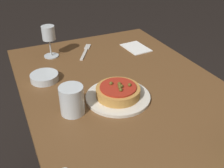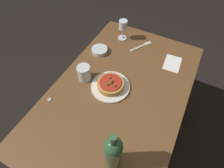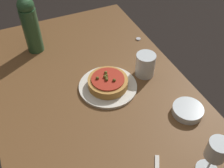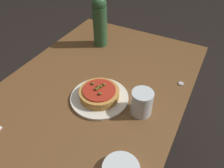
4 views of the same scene
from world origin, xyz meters
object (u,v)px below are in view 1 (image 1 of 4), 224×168
(dinner_plate, at_px, (118,97))
(water_cup, at_px, (72,100))
(pizza, at_px, (118,91))
(wine_glass, at_px, (49,35))
(side_bowl, at_px, (44,77))
(fork, at_px, (86,51))
(dining_table, at_px, (131,114))

(dinner_plate, relative_size, water_cup, 2.35)
(pizza, height_order, wine_glass, wine_glass)
(wine_glass, bearing_deg, dinner_plate, -163.25)
(dinner_plate, distance_m, side_bowl, 0.34)
(side_bowl, relative_size, fork, 0.67)
(dinner_plate, xyz_separation_m, side_bowl, (0.25, 0.22, 0.01))
(wine_glass, bearing_deg, pizza, -163.25)
(dinner_plate, xyz_separation_m, wine_glass, (0.47, 0.14, 0.11))
(dining_table, distance_m, pizza, 0.14)
(dining_table, xyz_separation_m, water_cup, (-0.01, 0.25, 0.15))
(water_cup, bearing_deg, fork, -24.75)
(side_bowl, bearing_deg, water_cup, -171.06)
(dinner_plate, height_order, pizza, pizza)
(water_cup, xyz_separation_m, side_bowl, (0.26, 0.04, -0.04))
(wine_glass, height_order, water_cup, wine_glass)
(wine_glass, distance_m, fork, 0.21)
(dining_table, relative_size, wine_glass, 8.15)
(dining_table, bearing_deg, pizza, 89.61)
(dinner_plate, height_order, side_bowl, side_bowl)
(wine_glass, xyz_separation_m, side_bowl, (-0.22, 0.08, -0.10))
(pizza, xyz_separation_m, side_bowl, (0.25, 0.22, -0.02))
(dining_table, relative_size, side_bowl, 10.83)
(pizza, relative_size, wine_glass, 1.07)
(dining_table, height_order, water_cup, water_cup)
(pizza, xyz_separation_m, wine_glass, (0.47, 0.14, 0.08))
(dining_table, height_order, side_bowl, side_bowl)
(dining_table, xyz_separation_m, pizza, (0.00, 0.06, 0.13))
(wine_glass, bearing_deg, water_cup, 175.24)
(water_cup, bearing_deg, wine_glass, -4.76)
(dining_table, relative_size, water_cup, 12.21)
(water_cup, bearing_deg, dinner_plate, -85.89)
(dining_table, xyz_separation_m, dinner_plate, (0.00, 0.06, 0.10))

